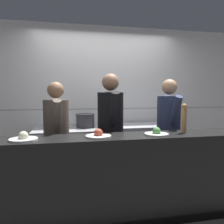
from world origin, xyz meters
name	(u,v)px	position (x,y,z in m)	size (l,w,h in m)	color
ground_plane	(123,208)	(0.00, 0.00, 0.00)	(14.00, 14.00, 0.00)	#4C4742
wall_back_tiled	(104,100)	(0.00, 1.37, 1.30)	(8.00, 0.06, 2.60)	white
oven_range	(72,155)	(-0.59, 0.97, 0.44)	(1.17, 0.71, 0.87)	#38383D
prep_counter	(142,151)	(0.57, 0.97, 0.45)	(1.11, 0.65, 0.90)	#B7BABF
pass_counter	(126,178)	(-0.02, -0.21, 0.48)	(3.08, 0.45, 0.96)	black
stock_pot	(56,121)	(-0.84, 1.01, 0.98)	(0.25, 0.25, 0.21)	#B7BABF
sauce_pot	(85,120)	(-0.37, 1.02, 0.99)	(0.31, 0.31, 0.22)	#2D2D33
plated_dish_main	(23,138)	(-1.09, -0.25, 0.98)	(0.28, 0.28, 0.10)	white
plated_dish_appetiser	(98,135)	(-0.33, -0.24, 0.98)	(0.27, 0.27, 0.10)	white
plated_dish_dessert	(157,133)	(0.32, -0.25, 0.98)	(0.27, 0.27, 0.09)	white
pepper_mill	(184,118)	(0.69, -0.18, 1.14)	(0.06, 0.06, 0.35)	#AD7A47
chef_head_cook	(57,136)	(-0.80, 0.34, 0.88)	(0.35, 0.69, 1.57)	black
chef_sous	(110,130)	(-0.09, 0.31, 0.94)	(0.34, 0.73, 1.68)	black
chef_line	(168,130)	(0.76, 0.35, 0.90)	(0.34, 0.71, 1.62)	black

